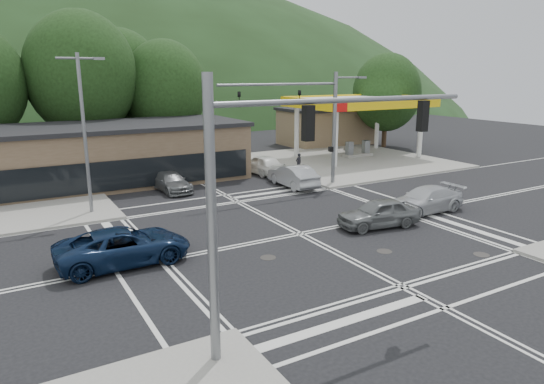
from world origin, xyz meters
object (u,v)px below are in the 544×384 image
car_grey_center (378,213)px  car_blue_west (124,246)px  car_queue_b (262,164)px  pedestrian (299,163)px  car_queue_a (293,176)px  car_silver_east (425,200)px  car_northbound (171,182)px

car_grey_center → car_blue_west: bearing=-88.1°
car_queue_b → pedestrian: (2.41, -1.68, 0.15)m
car_queue_a → pedestrian: (2.64, 3.32, 0.14)m
car_silver_east → car_queue_b: 14.62m
car_blue_west → car_queue_b: bearing=-47.3°
car_queue_b → car_northbound: (-8.21, -1.89, -0.14)m
car_blue_west → car_grey_center: (12.88, -1.57, -0.03)m
pedestrian → car_queue_b: bearing=-45.8°
car_northbound → pedestrian: pedestrian is taller
car_grey_center → car_silver_east: car_grey_center is taller
car_grey_center → car_northbound: (-6.93, 13.18, -0.11)m
car_northbound → car_silver_east: bearing=-51.8°
car_queue_a → car_queue_b: (0.23, 5.00, -0.01)m
pedestrian → car_northbound: bearing=-9.8°
car_queue_b → pedestrian: bearing=139.9°
car_grey_center → pedestrian: size_ratio=2.83×
car_blue_west → car_queue_b: (14.15, 13.50, 0.00)m
car_queue_a → car_silver_east: bearing=111.2°
car_queue_a → pedestrian: 4.25m
car_grey_center → car_northbound: car_grey_center is taller
car_blue_west → car_queue_a: 16.31m
car_blue_west → car_silver_east: size_ratio=1.12×
car_queue_a → pedestrian: bearing=-126.6°
car_silver_east → car_queue_b: size_ratio=1.09×
car_queue_a → pedestrian: size_ratio=3.07×
car_silver_east → car_queue_b: car_queue_b is taller
car_queue_a → pedestrian: pedestrian is taller
car_silver_east → car_northbound: size_ratio=1.13×
car_blue_west → car_grey_center: car_blue_west is taller
car_grey_center → car_silver_east: 4.37m
car_silver_east → car_northbound: (-11.24, 12.41, -0.08)m
car_grey_center → car_queue_b: car_queue_b is taller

